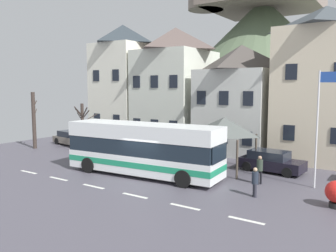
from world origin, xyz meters
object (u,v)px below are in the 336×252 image
object	(u,v)px
townhouse_02	(240,99)
pedestrian_00	(260,167)
bus_shelter	(224,126)
townhouse_00	(124,83)
townhouse_01	(175,87)
bare_tree_01	(34,120)
parked_car_01	(271,161)
parked_car_00	(125,145)
townhouse_03	(323,85)
hilltop_castle	(261,59)
pedestrian_01	(255,181)
parked_car_03	(72,138)
flagpole	(319,120)
transit_bus	(143,149)
bare_tree_00	(83,125)
public_bench	(213,155)

from	to	relation	value
townhouse_02	pedestrian_00	size ratio (longest dim) A/B	5.50
bus_shelter	townhouse_00	bearing A→B (deg)	155.53
townhouse_01	townhouse_02	distance (m)	6.79
bare_tree_01	parked_car_01	bearing A→B (deg)	8.83
townhouse_00	parked_car_00	size ratio (longest dim) A/B	2.76
townhouse_01	townhouse_03	distance (m)	13.34
hilltop_castle	pedestrian_01	distance (m)	34.73
parked_car_00	bare_tree_01	world-z (taller)	bare_tree_01
townhouse_02	parked_car_03	size ratio (longest dim) A/B	1.98
hilltop_castle	bus_shelter	bearing A→B (deg)	-75.70
flagpole	hilltop_castle	bearing A→B (deg)	114.61
townhouse_00	parked_car_03	distance (m)	7.72
bare_tree_01	parked_car_03	bearing A→B (deg)	66.47
pedestrian_01	parked_car_00	bearing A→B (deg)	157.04
hilltop_castle	transit_bus	bearing A→B (deg)	-83.97
parked_car_03	bus_shelter	bearing A→B (deg)	2.63
hilltop_castle	pedestrian_01	xyz separation A→B (m)	(10.76, -31.87, -8.64)
townhouse_00	bare_tree_00	size ratio (longest dim) A/B	2.85
public_bench	bare_tree_00	bearing A→B (deg)	-165.56
townhouse_01	parked_car_01	bearing A→B (deg)	-27.91
parked_car_00	pedestrian_01	xyz separation A→B (m)	(13.60, -5.76, 0.21)
hilltop_castle	parked_car_03	bearing A→B (deg)	-110.04
transit_bus	pedestrian_00	world-z (taller)	transit_bus
pedestrian_00	townhouse_01	bearing A→B (deg)	141.29
townhouse_00	pedestrian_00	distance (m)	20.20
transit_bus	bare_tree_01	distance (m)	14.46
townhouse_01	transit_bus	distance (m)	13.08
pedestrian_00	flagpole	bearing A→B (deg)	19.32
hilltop_castle	parked_car_01	size ratio (longest dim) A/B	8.64
hilltop_castle	bus_shelter	size ratio (longest dim) A/B	10.15
townhouse_00	parked_car_03	bearing A→B (deg)	-112.16
pedestrian_01	bare_tree_00	distance (m)	17.18
transit_bus	pedestrian_00	size ratio (longest dim) A/B	6.26
bare_tree_01	bare_tree_00	bearing A→B (deg)	14.13
parked_car_01	townhouse_03	bearing A→B (deg)	75.62
bare_tree_00	transit_bus	bearing A→B (deg)	-20.65
townhouse_03	flagpole	size ratio (longest dim) A/B	1.78
townhouse_02	pedestrian_01	bearing A→B (deg)	-64.51
townhouse_00	pedestrian_01	bearing A→B (deg)	-31.01
townhouse_02	bare_tree_01	size ratio (longest dim) A/B	1.79
townhouse_01	pedestrian_01	xyz separation A→B (m)	(12.31, -11.77, -4.77)
flagpole	townhouse_01	bearing A→B (deg)	150.08
parked_car_01	townhouse_00	bearing A→B (deg)	168.25
parked_car_00	public_bench	xyz separation A→B (m)	(7.95, 0.88, -0.17)
bus_shelter	pedestrian_01	bearing A→B (deg)	-49.31
townhouse_02	transit_bus	bearing A→B (deg)	-99.06
townhouse_00	hilltop_castle	world-z (taller)	hilltop_castle
public_bench	bare_tree_00	world-z (taller)	bare_tree_00
hilltop_castle	transit_bus	distance (m)	32.69
hilltop_castle	parked_car_03	xyz separation A→B (m)	(-9.53, -26.13, -8.83)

